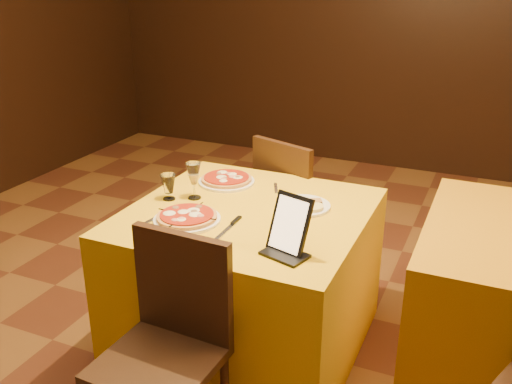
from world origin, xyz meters
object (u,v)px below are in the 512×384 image
at_px(tablet, 290,224).
at_px(chair_main_near, 158,363).
at_px(main_table, 248,279).
at_px(chair_main_far, 301,208).
at_px(wine_glass, 194,180).
at_px(pizza_near, 187,218).
at_px(pizza_far, 226,180).
at_px(water_glass, 169,187).

bearing_deg(tablet, chair_main_near, -105.69).
bearing_deg(main_table, chair_main_near, -90.00).
height_order(chair_main_far, wine_glass, wine_glass).
distance_m(main_table, chair_main_far, 0.79).
bearing_deg(chair_main_far, chair_main_near, 109.82).
bearing_deg(tablet, pizza_near, -172.32).
bearing_deg(chair_main_far, tablet, 126.43).
distance_m(pizza_far, water_glass, 0.36).
xyz_separation_m(main_table, pizza_far, (-0.26, 0.29, 0.39)).
bearing_deg(chair_main_near, tablet, 60.32).
height_order(main_table, chair_main_near, chair_main_near).
xyz_separation_m(pizza_far, tablet, (0.58, -0.59, 0.10)).
height_order(main_table, water_glass, water_glass).
xyz_separation_m(chair_main_near, tablet, (0.32, 0.51, 0.41)).
distance_m(main_table, chair_main_near, 0.82).
bearing_deg(chair_main_far, pizza_near, 98.21).
bearing_deg(main_table, pizza_near, -133.09).
bearing_deg(wine_glass, main_table, -5.55).
height_order(chair_main_near, pizza_near, chair_main_near).
distance_m(chair_main_near, chair_main_far, 1.60).
xyz_separation_m(chair_main_far, tablet, (0.32, -1.08, 0.41)).
distance_m(pizza_far, wine_glass, 0.28).
height_order(chair_main_near, tablet, tablet).
bearing_deg(pizza_near, tablet, -8.98).
xyz_separation_m(chair_main_near, chair_main_far, (0.00, 1.60, 0.00)).
bearing_deg(pizza_far, main_table, -48.13).
xyz_separation_m(pizza_far, wine_glass, (-0.05, -0.26, 0.08)).
distance_m(wine_glass, water_glass, 0.13).
height_order(chair_main_far, pizza_far, chair_main_far).
relative_size(main_table, tablet, 4.51).
distance_m(chair_main_near, wine_glass, 0.98).
distance_m(main_table, pizza_far, 0.55).
bearing_deg(water_glass, chair_main_near, -61.91).
bearing_deg(chair_main_near, main_table, 92.68).
relative_size(pizza_near, pizza_far, 1.02).
height_order(main_table, pizza_far, pizza_far).
bearing_deg(main_table, tablet, -43.18).
relative_size(main_table, wine_glass, 5.79).
height_order(main_table, wine_glass, wine_glass).
distance_m(main_table, pizza_near, 0.49).
xyz_separation_m(wine_glass, tablet, (0.63, -0.33, 0.03)).
bearing_deg(water_glass, chair_main_far, 62.85).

